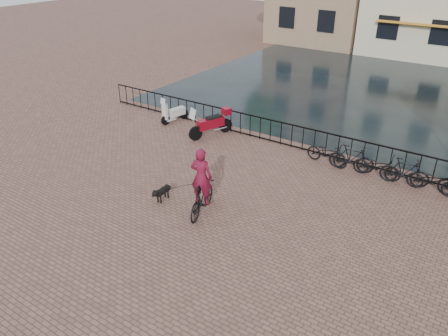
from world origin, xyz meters
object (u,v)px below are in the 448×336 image
Objects in this scene: dog at (163,193)px; motorcycle at (211,120)px; cyclist at (202,186)px; scooter at (174,108)px.

dog is 5.56m from motorcycle.
cyclist is at bearing 2.84° from dog.
cyclist is 1.69m from dog.
scooter is (-5.72, 5.55, -0.33)m from cyclist.
cyclist is at bearing -33.16° from scooter.
dog is 7.06m from scooter.
motorcycle is at bearing 107.15° from dog.
cyclist is 1.24× the size of motorcycle.
scooter is (-4.19, 5.67, 0.38)m from dog.
motorcycle is 1.42× the size of scooter.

